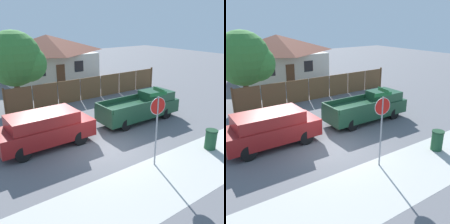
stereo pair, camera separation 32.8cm
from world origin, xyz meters
The scene contains 9 objects.
ground_plane centered at (0.00, 0.00, 0.00)m, with size 80.00×80.00×0.00m, color slate.
sidewalk_strip centered at (0.00, -3.60, 0.00)m, with size 36.00×3.20×0.01m.
wooden_fence centered at (4.14, 8.08, 0.88)m, with size 13.69×0.12×1.86m.
house centered at (4.30, 16.90, 2.43)m, with size 9.87×6.41×4.68m.
oak_tree centered at (-1.16, 9.26, 3.46)m, with size 4.11×3.92×5.52m.
red_suv centered at (-2.29, 2.04, 0.99)m, with size 4.81×1.93×1.82m.
orange_pickup centered at (4.17, 2.04, 0.86)m, with size 5.48×1.89×1.73m.
stop_sign centered at (0.92, -2.49, 2.40)m, with size 0.82×0.74×3.53m.
trash_bin centered at (4.27, -3.03, 0.51)m, with size 0.59×0.59×1.01m.
Camera 2 is at (-6.43, -9.88, 6.16)m, focal length 42.00 mm.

